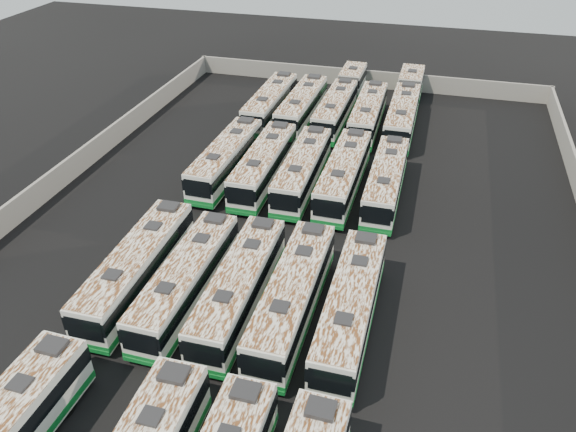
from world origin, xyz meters
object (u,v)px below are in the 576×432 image
object	(u,v)px
bus_midfront_left	(186,280)
bus_back_left	(302,106)
bus_midfront_far_left	(137,268)
bus_midfront_right	(293,296)
bus_midback_far_left	(226,159)
bus_midback_left	(264,165)
bus_back_right	(368,114)
bus_midfront_center	(239,287)
bus_midback_right	(343,175)
bus_back_far_right	(405,105)
bus_back_center	(341,100)
bus_back_far_left	(270,104)
bus_midback_center	(302,170)
bus_midback_far_right	(386,181)
bus_midfront_far_right	(351,307)

from	to	relation	value
bus_midfront_left	bus_back_left	xyz separation A→B (m)	(-0.15, 31.30, 0.07)
bus_midfront_left	bus_midfront_far_left	bearing A→B (deg)	176.79
bus_midfront_right	bus_midback_far_left	world-z (taller)	bus_midfront_right
bus_midback_left	bus_back_right	size ratio (longest dim) A/B	1.01
bus_midfront_center	bus_back_left	distance (m)	31.33
bus_midback_right	bus_back_far_right	distance (m)	18.28
bus_midback_left	bus_back_right	world-z (taller)	bus_midback_left
bus_midfront_far_left	bus_midback_left	xyz separation A→B (m)	(3.70, 16.63, -0.02)
bus_midback_left	bus_midback_right	distance (m)	7.28
bus_midback_left	bus_back_center	xyz separation A→B (m)	(3.65, 17.84, -0.04)
bus_midfront_far_left	bus_midfront_left	bearing A→B (deg)	-4.69
bus_midback_far_left	bus_back_far_right	size ratio (longest dim) A/B	0.64
bus_midfront_far_left	bus_back_far_left	distance (m)	30.93
bus_midfront_far_left	bus_midfront_right	xyz separation A→B (m)	(10.88, -0.03, -0.00)
bus_midback_center	bus_midback_right	bearing A→B (deg)	0.24
bus_midback_center	bus_back_far_left	world-z (taller)	bus_back_far_left
bus_midfront_far_left	bus_midfront_right	bearing A→B (deg)	-0.96
bus_back_right	bus_midback_far_right	bearing A→B (deg)	-76.18
bus_back_far_right	bus_midfront_far_left	bearing A→B (deg)	-112.99
bus_midfront_right	bus_back_center	xyz separation A→B (m)	(-3.53, 34.50, -0.06)
bus_midfront_center	bus_midback_far_right	xyz separation A→B (m)	(7.36, 16.70, -0.03)
bus_midfront_left	bus_midback_right	distance (m)	18.45
bus_midfront_left	bus_midfront_right	distance (m)	7.17
bus_midfront_right	bus_midback_left	bearing A→B (deg)	113.56
bus_midback_center	bus_back_center	distance (m)	17.83
bus_midfront_right	bus_back_far_left	distance (m)	32.84
bus_midfront_right	bus_midfront_far_right	distance (m)	3.72
bus_midfront_far_left	bus_midback_far_left	xyz separation A→B (m)	(0.01, 16.84, -0.02)
bus_midback_right	bus_back_center	distance (m)	18.14
bus_back_right	bus_midfront_far_right	bearing A→B (deg)	-84.07
bus_midback_center	bus_back_right	size ratio (longest dim) A/B	1.00
bus_midfront_center	bus_back_far_right	world-z (taller)	bus_back_far_right
bus_midfront_far_right	bus_back_right	distance (m)	31.25
bus_midfront_right	bus_back_right	bearing A→B (deg)	90.09
bus_midfront_far_left	bus_back_far_right	distance (m)	37.57
bus_midback_center	bus_back_far_left	xyz separation A→B (m)	(-7.34, 14.29, 0.05)
bus_midfront_center	bus_back_far_left	bearing A→B (deg)	102.89
bus_back_left	bus_back_right	world-z (taller)	bus_back_left
bus_midfront_far_right	bus_midback_left	size ratio (longest dim) A/B	1.00
bus_midback_left	bus_back_far_left	bearing A→B (deg)	104.41
bus_midfront_center	bus_midback_left	bearing A→B (deg)	101.79
bus_midfront_far_left	bus_back_left	bearing A→B (deg)	82.66
bus_midfront_right	bus_midfront_far_right	bearing A→B (deg)	-0.04
bus_midfront_far_left	bus_back_center	bearing A→B (deg)	77.16
bus_back_right	bus_midback_right	bearing A→B (deg)	-90.67
bus_midfront_right	bus_midback_far_right	world-z (taller)	bus_midfront_right
bus_midback_right	bus_back_center	bearing A→B (deg)	102.06
bus_midfront_right	bus_back_far_right	xyz separation A→B (m)	(3.71, 34.65, 0.01)
bus_midfront_far_left	bus_back_right	world-z (taller)	bus_midfront_far_left
bus_midback_left	bus_midback_right	world-z (taller)	bus_midback_right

